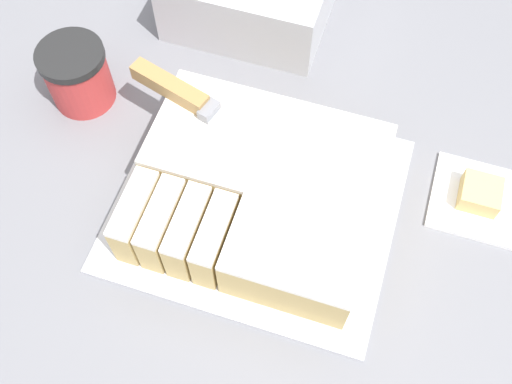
{
  "coord_description": "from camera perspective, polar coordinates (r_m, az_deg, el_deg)",
  "views": [
    {
      "loc": [
        0.14,
        -0.34,
        1.62
      ],
      "look_at": [
        0.03,
        -0.0,
        0.97
      ],
      "focal_mm": 42.0,
      "sensor_mm": 36.0,
      "label": 1
    }
  ],
  "objects": [
    {
      "name": "ground_plane",
      "position": [
        1.67,
        -1.1,
        -15.77
      ],
      "size": [
        8.0,
        8.0,
        0.0
      ],
      "primitive_type": "plane",
      "color": "#9E9384"
    },
    {
      "name": "cake",
      "position": [
        0.74,
        0.29,
        0.11
      ],
      "size": [
        0.29,
        0.25,
        0.08
      ],
      "color": "tan",
      "rests_on": "cake_board"
    },
    {
      "name": "countertop",
      "position": [
        1.22,
        -1.48,
        -10.9
      ],
      "size": [
        1.4,
        1.1,
        0.93
      ],
      "color": "slate",
      "rests_on": "ground_plane"
    },
    {
      "name": "paper_napkin",
      "position": [
        0.84,
        20.21,
        -0.68
      ],
      "size": [
        0.12,
        0.12,
        0.01
      ],
      "color": "white",
      "rests_on": "countertop"
    },
    {
      "name": "coffee_cup",
      "position": [
        0.88,
        -16.63,
        10.62
      ],
      "size": [
        0.09,
        0.09,
        0.09
      ],
      "color": "#B23333",
      "rests_on": "countertop"
    },
    {
      "name": "brownie",
      "position": [
        0.82,
        20.56,
        -0.14
      ],
      "size": [
        0.05,
        0.05,
        0.03
      ],
      "color": "tan",
      "rests_on": "paper_napkin"
    },
    {
      "name": "cake_board",
      "position": [
        0.78,
        0.0,
        -1.47
      ],
      "size": [
        0.36,
        0.31,
        0.01
      ],
      "color": "silver",
      "rests_on": "countertop"
    },
    {
      "name": "knife",
      "position": [
        0.76,
        -5.77,
        8.47
      ],
      "size": [
        0.32,
        0.12,
        0.02
      ],
      "rotation": [
        0.0,
        0.0,
        -0.29
      ],
      "color": "silver",
      "rests_on": "cake"
    }
  ]
}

